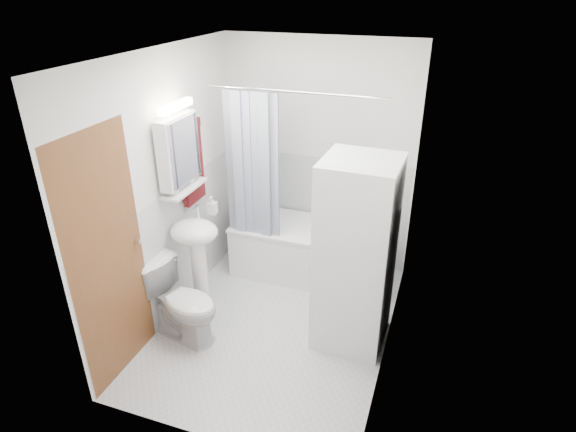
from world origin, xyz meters
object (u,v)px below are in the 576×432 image
(bathtub, at_px, (303,248))
(sink, at_px, (196,246))
(toilet, at_px, (182,302))
(washer_dryer, at_px, (355,255))

(bathtub, distance_m, sink, 1.25)
(bathtub, height_order, toilet, toilet)
(sink, relative_size, toilet, 1.46)
(sink, bearing_deg, bathtub, 52.48)
(bathtub, xyz_separation_m, washer_dryer, (0.71, -0.85, 0.53))
(bathtub, relative_size, washer_dryer, 0.87)
(toilet, bearing_deg, bathtub, -13.92)
(washer_dryer, bearing_deg, toilet, -159.39)
(sink, xyz_separation_m, washer_dryer, (1.43, 0.10, 0.13))
(sink, xyz_separation_m, toilet, (0.03, -0.37, -0.35))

